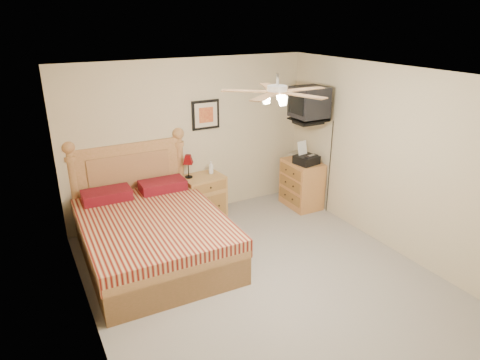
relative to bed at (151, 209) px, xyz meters
name	(u,v)px	position (x,y,z in m)	size (l,w,h in m)	color
floor	(262,279)	(1.02, -1.12, -0.74)	(4.50, 4.50, 0.00)	gray
ceiling	(267,75)	(1.02, -1.12, 1.76)	(4.00, 4.50, 0.04)	white
wall_back	(190,139)	(1.02, 1.13, 0.51)	(4.00, 0.04, 2.50)	beige
wall_front	(429,291)	(1.02, -3.37, 0.51)	(4.00, 0.04, 2.50)	beige
wall_left	(82,225)	(-0.98, -1.12, 0.51)	(0.04, 4.50, 2.50)	beige
wall_right	(391,160)	(3.02, -1.12, 0.51)	(0.04, 4.50, 2.50)	beige
bed	(151,209)	(0.00, 0.00, 0.00)	(1.73, 2.27, 1.47)	#A3783D
nightstand	(203,196)	(1.11, 0.88, -0.39)	(0.64, 0.48, 0.69)	#B1783C
table_lamp	(188,166)	(0.90, 0.95, 0.14)	(0.20, 0.20, 0.37)	#630406
lotion_bottle	(211,167)	(1.28, 0.94, 0.06)	(0.08, 0.08, 0.21)	white
framed_picture	(206,115)	(1.29, 1.11, 0.88)	(0.46, 0.04, 0.46)	black
dresser	(302,184)	(2.75, 0.47, -0.33)	(0.47, 0.68, 0.80)	#AD6F35
fax_machine	(307,153)	(2.73, 0.34, 0.25)	(0.34, 0.36, 0.36)	black
magazine_lower	(295,156)	(2.76, 0.72, 0.08)	(0.22, 0.29, 0.03)	#C2B498
magazine_upper	(295,154)	(2.79, 0.74, 0.11)	(0.19, 0.26, 0.02)	gray
wall_tv	(317,104)	(2.77, 0.22, 1.07)	(0.56, 0.46, 0.58)	black
ceiling_fan	(277,92)	(1.02, -1.32, 1.62)	(1.14, 1.14, 0.28)	white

